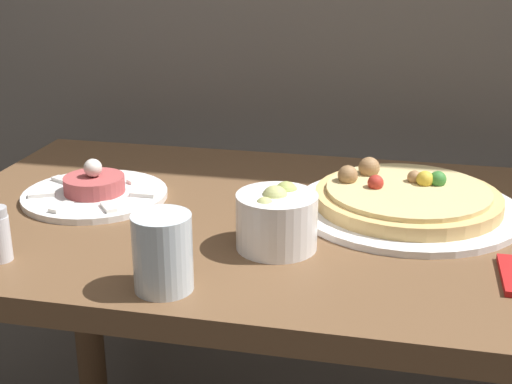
{
  "coord_description": "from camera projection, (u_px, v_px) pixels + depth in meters",
  "views": [
    {
      "loc": [
        0.18,
        -0.65,
        1.2
      ],
      "look_at": [
        -0.02,
        0.3,
        0.84
      ],
      "focal_mm": 50.0,
      "sensor_mm": 36.0,
      "label": 1
    }
  ],
  "objects": [
    {
      "name": "drinking_glass",
      "position": [
        163.0,
        252.0,
        0.83
      ],
      "size": [
        0.07,
        0.07,
        0.09
      ],
      "color": "silver",
      "rests_on": "dining_table"
    },
    {
      "name": "small_bowl",
      "position": [
        277.0,
        218.0,
        0.94
      ],
      "size": [
        0.11,
        0.11,
        0.09
      ],
      "color": "white",
      "rests_on": "dining_table"
    },
    {
      "name": "pizza_plate",
      "position": [
        407.0,
        200.0,
        1.07
      ],
      "size": [
        0.34,
        0.34,
        0.06
      ],
      "color": "white",
      "rests_on": "dining_table"
    },
    {
      "name": "dining_table",
      "position": [
        273.0,
        304.0,
        1.11
      ],
      "size": [
        1.02,
        0.63,
        0.8
      ],
      "color": "brown",
      "rests_on": "ground_plane"
    },
    {
      "name": "tartare_plate",
      "position": [
        95.0,
        191.0,
        1.12
      ],
      "size": [
        0.23,
        0.23,
        0.06
      ],
      "color": "white",
      "rests_on": "dining_table"
    }
  ]
}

